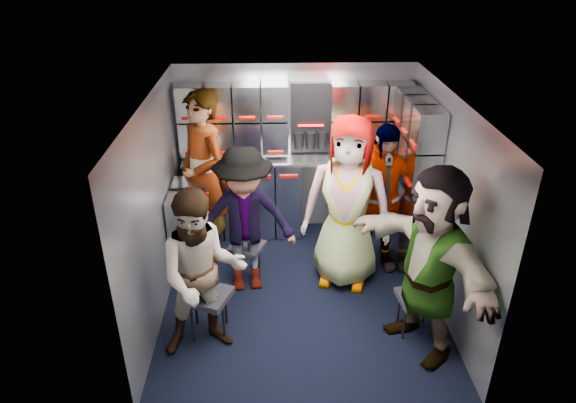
{
  "coord_description": "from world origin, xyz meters",
  "views": [
    {
      "loc": [
        -0.29,
        -4.35,
        3.4
      ],
      "look_at": [
        -0.12,
        0.35,
        0.93
      ],
      "focal_mm": 32.0,
      "sensor_mm": 36.0,
      "label": 1
    }
  ],
  "objects_px": {
    "jump_seat_mid_right": "(373,227)",
    "attendant_arc_a": "(203,275)",
    "attendant_standing": "(204,177)",
    "attendant_arc_d": "(380,199)",
    "jump_seat_near_left": "(208,298)",
    "jump_seat_mid_left": "(247,249)",
    "attendant_arc_b": "(245,221)",
    "attendant_arc_e": "(430,263)",
    "jump_seat_near_right": "(417,300)",
    "jump_seat_center": "(342,243)",
    "attendant_arc_c": "(347,204)"
  },
  "relations": [
    {
      "from": "attendant_arc_c",
      "to": "attendant_arc_d",
      "type": "distance_m",
      "value": 0.47
    },
    {
      "from": "attendant_arc_b",
      "to": "attendant_arc_c",
      "type": "xyz_separation_m",
      "value": [
        1.05,
        0.09,
        0.14
      ]
    },
    {
      "from": "jump_seat_near_left",
      "to": "attendant_arc_c",
      "type": "height_order",
      "value": "attendant_arc_c"
    },
    {
      "from": "attendant_arc_a",
      "to": "attendant_arc_c",
      "type": "bearing_deg",
      "value": 24.21
    },
    {
      "from": "attendant_arc_e",
      "to": "jump_seat_mid_right",
      "type": "bearing_deg",
      "value": 159.89
    },
    {
      "from": "jump_seat_mid_right",
      "to": "attendant_arc_a",
      "type": "relative_size",
      "value": 0.28
    },
    {
      "from": "jump_seat_mid_right",
      "to": "attendant_arc_d",
      "type": "relative_size",
      "value": 0.26
    },
    {
      "from": "attendant_standing",
      "to": "attendant_arc_a",
      "type": "relative_size",
      "value": 1.24
    },
    {
      "from": "jump_seat_near_left",
      "to": "attendant_arc_d",
      "type": "relative_size",
      "value": 0.29
    },
    {
      "from": "jump_seat_mid_right",
      "to": "jump_seat_center",
      "type": "bearing_deg",
      "value": -147.71
    },
    {
      "from": "jump_seat_mid_left",
      "to": "jump_seat_mid_right",
      "type": "xyz_separation_m",
      "value": [
        1.44,
        0.34,
        0.04
      ]
    },
    {
      "from": "attendant_arc_d",
      "to": "jump_seat_near_left",
      "type": "bearing_deg",
      "value": -157.53
    },
    {
      "from": "jump_seat_mid_left",
      "to": "attendant_arc_b",
      "type": "distance_m",
      "value": 0.48
    },
    {
      "from": "jump_seat_center",
      "to": "jump_seat_mid_right",
      "type": "relative_size",
      "value": 0.91
    },
    {
      "from": "jump_seat_center",
      "to": "attendant_standing",
      "type": "bearing_deg",
      "value": 164.98
    },
    {
      "from": "jump_seat_mid_right",
      "to": "attendant_arc_b",
      "type": "relative_size",
      "value": 0.28
    },
    {
      "from": "attendant_arc_a",
      "to": "attendant_arc_d",
      "type": "relative_size",
      "value": 0.93
    },
    {
      "from": "attendant_standing",
      "to": "attendant_arc_a",
      "type": "height_order",
      "value": "attendant_standing"
    },
    {
      "from": "jump_seat_mid_right",
      "to": "attendant_standing",
      "type": "height_order",
      "value": "attendant_standing"
    },
    {
      "from": "jump_seat_near_right",
      "to": "jump_seat_near_left",
      "type": "bearing_deg",
      "value": 178.68
    },
    {
      "from": "jump_seat_near_right",
      "to": "attendant_standing",
      "type": "bearing_deg",
      "value": 145.35
    },
    {
      "from": "attendant_arc_b",
      "to": "attendant_arc_c",
      "type": "bearing_deg",
      "value": -1.99
    },
    {
      "from": "attendant_arc_b",
      "to": "attendant_arc_e",
      "type": "relative_size",
      "value": 0.89
    },
    {
      "from": "jump_seat_mid_left",
      "to": "jump_seat_center",
      "type": "relative_size",
      "value": 1.08
    },
    {
      "from": "jump_seat_mid_left",
      "to": "attendant_arc_c",
      "type": "relative_size",
      "value": 0.24
    },
    {
      "from": "jump_seat_mid_left",
      "to": "attendant_arc_d",
      "type": "xyz_separation_m",
      "value": [
        1.44,
        0.16,
        0.5
      ]
    },
    {
      "from": "attendant_arc_c",
      "to": "attendant_arc_e",
      "type": "height_order",
      "value": "attendant_arc_c"
    },
    {
      "from": "jump_seat_mid_right",
      "to": "attendant_arc_d",
      "type": "xyz_separation_m",
      "value": [
        -0.0,
        -0.18,
        0.46
      ]
    },
    {
      "from": "attendant_standing",
      "to": "attendant_arc_d",
      "type": "distance_m",
      "value": 1.96
    },
    {
      "from": "jump_seat_near_left",
      "to": "attendant_arc_d",
      "type": "height_order",
      "value": "attendant_arc_d"
    },
    {
      "from": "attendant_arc_b",
      "to": "attendant_arc_c",
      "type": "distance_m",
      "value": 1.07
    },
    {
      "from": "attendant_arc_b",
      "to": "jump_seat_mid_right",
      "type": "bearing_deg",
      "value": 12.78
    },
    {
      "from": "jump_seat_near_right",
      "to": "attendant_arc_d",
      "type": "distance_m",
      "value": 1.22
    },
    {
      "from": "jump_seat_mid_left",
      "to": "jump_seat_mid_right",
      "type": "relative_size",
      "value": 0.99
    },
    {
      "from": "attendant_arc_c",
      "to": "jump_seat_near_left",
      "type": "bearing_deg",
      "value": -134.15
    },
    {
      "from": "jump_seat_near_left",
      "to": "attendant_arc_b",
      "type": "distance_m",
      "value": 0.89
    },
    {
      "from": "jump_seat_near_left",
      "to": "attendant_arc_c",
      "type": "bearing_deg",
      "value": 30.57
    },
    {
      "from": "jump_seat_mid_left",
      "to": "attendant_arc_e",
      "type": "xyz_separation_m",
      "value": [
        1.62,
        -1.13,
        0.54
      ]
    },
    {
      "from": "attendant_standing",
      "to": "attendant_arc_d",
      "type": "height_order",
      "value": "attendant_standing"
    },
    {
      "from": "jump_seat_center",
      "to": "jump_seat_mid_right",
      "type": "xyz_separation_m",
      "value": [
        0.39,
        0.25,
        0.04
      ]
    },
    {
      "from": "jump_seat_mid_right",
      "to": "jump_seat_near_right",
      "type": "distance_m",
      "value": 1.3
    },
    {
      "from": "jump_seat_near_right",
      "to": "attendant_arc_e",
      "type": "relative_size",
      "value": 0.23
    },
    {
      "from": "attendant_arc_b",
      "to": "attendant_arc_d",
      "type": "height_order",
      "value": "attendant_arc_d"
    },
    {
      "from": "jump_seat_mid_left",
      "to": "jump_seat_mid_right",
      "type": "bearing_deg",
      "value": 13.17
    },
    {
      "from": "jump_seat_near_right",
      "to": "attendant_arc_c",
      "type": "bearing_deg",
      "value": 123.44
    },
    {
      "from": "jump_seat_mid_right",
      "to": "attendant_arc_a",
      "type": "height_order",
      "value": "attendant_arc_a"
    },
    {
      "from": "jump_seat_center",
      "to": "attendant_standing",
      "type": "distance_m",
      "value": 1.71
    },
    {
      "from": "attendant_arc_b",
      "to": "attendant_arc_d",
      "type": "distance_m",
      "value": 1.48
    },
    {
      "from": "jump_seat_near_left",
      "to": "attendant_standing",
      "type": "xyz_separation_m",
      "value": [
        -0.15,
        1.41,
        0.58
      ]
    },
    {
      "from": "attendant_arc_d",
      "to": "attendant_arc_e",
      "type": "xyz_separation_m",
      "value": [
        0.18,
        -1.29,
        0.05
      ]
    }
  ]
}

